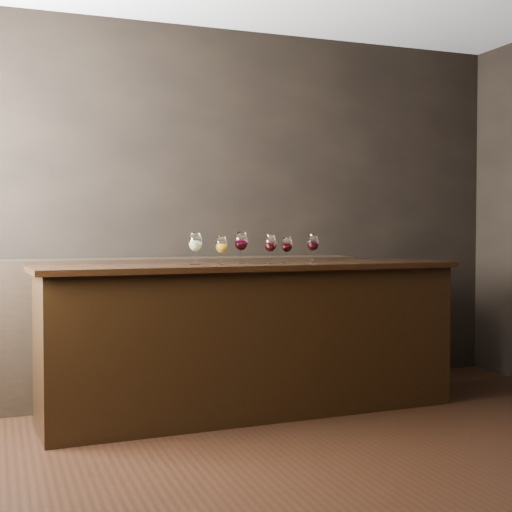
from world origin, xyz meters
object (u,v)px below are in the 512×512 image
object	(u,v)px
back_bar_shelf	(167,328)
glass_red_b	(271,244)
glass_white	(195,243)
glass_red_d	(313,243)
glass_amber	(221,245)
bar_counter	(253,341)
glass_red_a	(241,242)
glass_red_c	(287,245)

from	to	relation	value
back_bar_shelf	glass_red_b	world-z (taller)	glass_red_b
glass_white	glass_red_d	distance (m)	0.83
glass_red_d	glass_amber	bearing A→B (deg)	-178.75
bar_counter	glass_red_d	size ratio (longest dim) A/B	14.08
glass_amber	glass_red_a	bearing A→B (deg)	18.88
glass_amber	glass_red_c	size ratio (longest dim) A/B	1.02
glass_amber	bar_counter	bearing A→B (deg)	4.66
back_bar_shelf	glass_red_c	xyz separation A→B (m)	(0.70, -0.61, 0.62)
back_bar_shelf	glass_red_c	bearing A→B (deg)	-41.38
glass_white	back_bar_shelf	bearing A→B (deg)	93.87
bar_counter	back_bar_shelf	bearing A→B (deg)	121.14
bar_counter	back_bar_shelf	size ratio (longest dim) A/B	0.97
glass_white	glass_red_d	world-z (taller)	glass_white
glass_white	glass_amber	world-z (taller)	glass_white
bar_counter	glass_red_a	distance (m)	0.67
back_bar_shelf	glass_red_a	size ratio (longest dim) A/B	13.33
glass_red_c	glass_red_d	xyz separation A→B (m)	(0.18, -0.04, 0.01)
glass_red_c	glass_red_d	bearing A→B (deg)	-12.55
glass_white	glass_red_c	world-z (taller)	glass_white
glass_white	glass_red_d	bearing A→B (deg)	-1.30
bar_counter	glass_red_b	bearing A→B (deg)	-20.97
back_bar_shelf	glass_white	bearing A→B (deg)	-86.13
glass_red_a	glass_white	bearing A→B (deg)	-176.47
glass_red_b	glass_white	bearing A→B (deg)	174.17
bar_counter	glass_white	xyz separation A→B (m)	(-0.39, 0.01, 0.66)
glass_white	glass_amber	size ratio (longest dim) A/B	1.14
bar_counter	glass_amber	bearing A→B (deg)	-178.11
glass_red_b	glass_red_d	bearing A→B (deg)	5.71
glass_red_a	glass_red_c	xyz separation A→B (m)	(0.33, 0.00, -0.02)
back_bar_shelf	glass_white	distance (m)	0.90
bar_counter	glass_red_b	world-z (taller)	glass_red_b
bar_counter	glass_amber	world-z (taller)	glass_amber
glass_red_b	glass_red_c	world-z (taller)	glass_red_b
back_bar_shelf	glass_amber	size ratio (longest dim) A/B	15.57
glass_red_d	bar_counter	bearing A→B (deg)	179.47
bar_counter	glass_white	distance (m)	0.77
bar_counter	glass_red_d	distance (m)	0.79
glass_white	glass_red_b	xyz separation A→B (m)	(0.50, -0.05, -0.01)
back_bar_shelf	glass_amber	xyz separation A→B (m)	(0.21, -0.67, 0.62)
bar_counter	glass_red_a	size ratio (longest dim) A/B	12.95
bar_counter	glass_red_d	world-z (taller)	glass_red_d
glass_white	bar_counter	bearing A→B (deg)	-2.17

